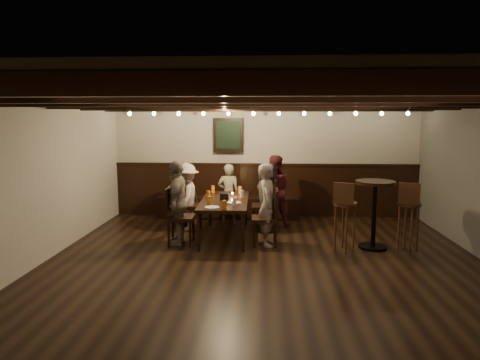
# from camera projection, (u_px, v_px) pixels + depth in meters

# --- Properties ---
(room) EXTENTS (7.00, 7.00, 7.00)m
(room) POSITION_uv_depth(u_px,v_px,m) (250.00, 174.00, 7.97)
(room) COLOR black
(room) RESTS_ON ground
(dining_table) EXTENTS (0.85, 1.82, 0.68)m
(dining_table) POSITION_uv_depth(u_px,v_px,m) (225.00, 203.00, 7.53)
(dining_table) COLOR black
(dining_table) RESTS_ON floor
(chair_left_near) EXTENTS (0.46, 0.46, 0.99)m
(chair_left_near) POSITION_uv_depth(u_px,v_px,m) (188.00, 214.00, 8.05)
(chair_left_near) COLOR black
(chair_left_near) RESTS_ON floor
(chair_left_far) EXTENTS (0.45, 0.45, 0.96)m
(chair_left_far) POSITION_uv_depth(u_px,v_px,m) (180.00, 227.00, 7.16)
(chair_left_far) COLOR black
(chair_left_far) RESTS_ON floor
(chair_right_near) EXTENTS (0.46, 0.46, 0.99)m
(chair_right_near) POSITION_uv_depth(u_px,v_px,m) (265.00, 215.00, 7.99)
(chair_right_near) COLOR black
(chair_right_near) RESTS_ON floor
(chair_right_far) EXTENTS (0.44, 0.44, 0.94)m
(chair_right_far) POSITION_uv_depth(u_px,v_px,m) (266.00, 228.00, 7.11)
(chair_right_far) COLOR black
(chair_right_far) RESTS_ON floor
(person_bench_left) EXTENTS (0.61, 0.40, 1.22)m
(person_bench_left) POSITION_uv_depth(u_px,v_px,m) (183.00, 194.00, 8.46)
(person_bench_left) COLOR #28282A
(person_bench_left) RESTS_ON floor
(person_bench_centre) EXTENTS (0.44, 0.30, 1.20)m
(person_bench_centre) POSITION_uv_depth(u_px,v_px,m) (229.00, 194.00, 8.57)
(person_bench_centre) COLOR gray
(person_bench_centre) RESTS_ON floor
(person_bench_right) EXTENTS (0.69, 0.54, 1.39)m
(person_bench_right) POSITION_uv_depth(u_px,v_px,m) (274.00, 191.00, 8.38)
(person_bench_right) COLOR maroon
(person_bench_right) RESTS_ON floor
(person_left_near) EXTENTS (0.49, 0.83, 1.28)m
(person_left_near) POSITION_uv_depth(u_px,v_px,m) (187.00, 197.00, 8.00)
(person_left_near) COLOR #B29E97
(person_left_near) RESTS_ON floor
(person_left_far) EXTENTS (0.36, 0.84, 1.41)m
(person_left_far) POSITION_uv_depth(u_px,v_px,m) (178.00, 203.00, 7.10)
(person_left_far) COLOR gray
(person_left_far) RESTS_ON floor
(person_right_near) EXTENTS (0.42, 0.64, 1.28)m
(person_right_near) POSITION_uv_depth(u_px,v_px,m) (267.00, 197.00, 7.94)
(person_right_near) COLOR #252527
(person_right_near) RESTS_ON floor
(person_right_far) EXTENTS (0.34, 0.51, 1.37)m
(person_right_far) POSITION_uv_depth(u_px,v_px,m) (268.00, 205.00, 7.05)
(person_right_far) COLOR gray
(person_right_far) RESTS_ON floor
(pint_a) EXTENTS (0.07, 0.07, 0.14)m
(pint_a) POSITION_uv_depth(u_px,v_px,m) (213.00, 189.00, 8.22)
(pint_a) COLOR #BF7219
(pint_a) RESTS_ON dining_table
(pint_b) EXTENTS (0.07, 0.07, 0.14)m
(pint_b) POSITION_uv_depth(u_px,v_px,m) (240.00, 190.00, 8.15)
(pint_b) COLOR #BF7219
(pint_b) RESTS_ON dining_table
(pint_c) EXTENTS (0.07, 0.07, 0.14)m
(pint_c) POSITION_uv_depth(u_px,v_px,m) (208.00, 195.00, 7.62)
(pint_c) COLOR #BF7219
(pint_c) RESTS_ON dining_table
(pint_d) EXTENTS (0.07, 0.07, 0.14)m
(pint_d) POSITION_uv_depth(u_px,v_px,m) (242.00, 194.00, 7.70)
(pint_d) COLOR silver
(pint_d) RESTS_ON dining_table
(pint_e) EXTENTS (0.07, 0.07, 0.14)m
(pint_e) POSITION_uv_depth(u_px,v_px,m) (209.00, 200.00, 7.08)
(pint_e) COLOR #BF7219
(pint_e) RESTS_ON dining_table
(pint_f) EXTENTS (0.07, 0.07, 0.14)m
(pint_f) POSITION_uv_depth(u_px,v_px,m) (234.00, 202.00, 6.96)
(pint_f) COLOR silver
(pint_f) RESTS_ON dining_table
(pint_g) EXTENTS (0.07, 0.07, 0.14)m
(pint_g) POSITION_uv_depth(u_px,v_px,m) (224.00, 205.00, 6.72)
(pint_g) COLOR #BF7219
(pint_g) RESTS_ON dining_table
(plate_near) EXTENTS (0.24, 0.24, 0.01)m
(plate_near) POSITION_uv_depth(u_px,v_px,m) (212.00, 207.00, 6.84)
(plate_near) COLOR white
(plate_near) RESTS_ON dining_table
(plate_far) EXTENTS (0.24, 0.24, 0.01)m
(plate_far) POSITION_uv_depth(u_px,v_px,m) (234.00, 203.00, 7.22)
(plate_far) COLOR white
(plate_far) RESTS_ON dining_table
(condiment_caddy) EXTENTS (0.15, 0.10, 0.12)m
(condiment_caddy) POSITION_uv_depth(u_px,v_px,m) (224.00, 197.00, 7.47)
(condiment_caddy) COLOR black
(condiment_caddy) RESTS_ON dining_table
(candle) EXTENTS (0.05, 0.05, 0.05)m
(candle) POSITION_uv_depth(u_px,v_px,m) (232.00, 195.00, 7.81)
(candle) COLOR beige
(candle) RESTS_ON dining_table
(high_top_table) EXTENTS (0.62, 0.62, 1.11)m
(high_top_table) POSITION_uv_depth(u_px,v_px,m) (375.00, 204.00, 6.87)
(high_top_table) COLOR black
(high_top_table) RESTS_ON floor
(bar_stool_left) EXTENTS (0.39, 0.40, 1.12)m
(bar_stool_left) POSITION_uv_depth(u_px,v_px,m) (345.00, 226.00, 6.74)
(bar_stool_left) COLOR #381E11
(bar_stool_left) RESTS_ON floor
(bar_stool_right) EXTENTS (0.39, 0.40, 1.12)m
(bar_stool_right) POSITION_uv_depth(u_px,v_px,m) (408.00, 226.00, 6.73)
(bar_stool_right) COLOR #381E11
(bar_stool_right) RESTS_ON floor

